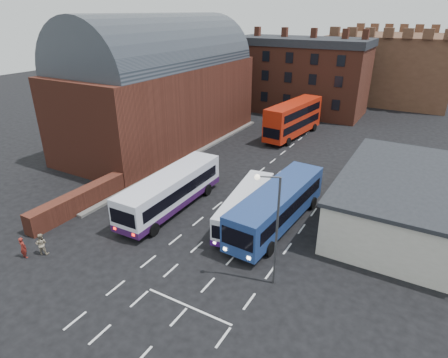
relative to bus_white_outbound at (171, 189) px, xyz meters
The scene contains 13 objects.
ground 7.37m from the bus_white_outbound, 62.72° to the right, with size 180.00×180.00×0.00m, color black.
railway_station 19.95m from the bus_white_outbound, 129.82° to the left, with size 12.00×28.00×16.00m.
forecourt_wall 8.24m from the bus_white_outbound, 148.14° to the right, with size 1.20×10.00×1.80m, color #602B1E.
cream_building 19.81m from the bus_white_outbound, 22.83° to the left, with size 10.40×16.40×4.25m.
brick_terrace 39.94m from the bus_white_outbound, 93.95° to the left, with size 22.00×10.00×11.00m, color brown.
castle_keep 60.53m from the bus_white_outbound, 81.18° to the left, with size 22.00×22.00×12.00m, color brown.
bus_white_outbound is the anchor object (origin of this frame).
bus_white_inbound 6.83m from the bus_white_outbound, 10.52° to the left, with size 3.65×9.95×2.65m.
bus_blue 9.45m from the bus_white_outbound, 11.70° to the left, with size 3.73×12.59×3.39m.
bus_red_double 25.39m from the bus_white_outbound, 85.67° to the left, with size 4.15×12.32×4.83m.
street_lamp 12.89m from the bus_white_outbound, 22.92° to the right, with size 1.46×0.77×7.69m.
pedestrian_red 12.17m from the bus_white_outbound, 113.20° to the right, with size 0.61×0.40×1.67m, color maroon.
pedestrian_beige 11.03m from the bus_white_outbound, 111.49° to the right, with size 0.82×0.64×1.69m, color tan.
Camera 1 is at (15.50, -16.98, 16.28)m, focal length 30.00 mm.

